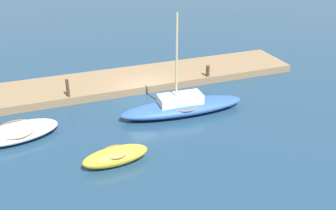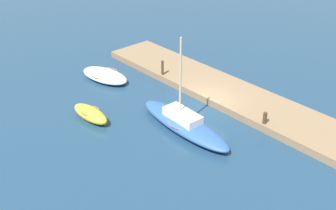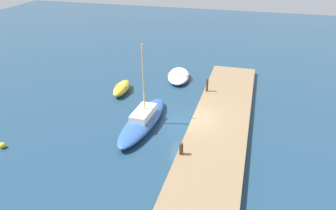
{
  "view_description": "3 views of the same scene",
  "coord_description": "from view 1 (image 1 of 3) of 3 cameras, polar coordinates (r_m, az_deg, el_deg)",
  "views": [
    {
      "loc": [
        6.34,
        20.73,
        10.1
      ],
      "look_at": [
        -0.32,
        2.91,
        0.59
      ],
      "focal_mm": 40.4,
      "sensor_mm": 36.0,
      "label": 1
    },
    {
      "loc": [
        -16.16,
        17.89,
        13.65
      ],
      "look_at": [
        0.61,
        2.74,
        0.84
      ],
      "focal_mm": 44.39,
      "sensor_mm": 36.0,
      "label": 2
    },
    {
      "loc": [
        -19.88,
        -3.91,
        11.74
      ],
      "look_at": [
        1.04,
        1.83,
        0.71
      ],
      "focal_mm": 35.23,
      "sensor_mm": 36.0,
      "label": 3
    }
  ],
  "objects": [
    {
      "name": "ground_plane",
      "position": [
        23.92,
        -3.17,
        1.52
      ],
      "size": [
        84.0,
        84.0,
        0.0
      ],
      "primitive_type": "plane",
      "color": "navy"
    },
    {
      "name": "dinghy_yellow",
      "position": [
        17.36,
        -7.9,
        -7.63
      ],
      "size": [
        3.11,
        1.28,
        0.83
      ],
      "rotation": [
        0.0,
        0.0,
        0.07
      ],
      "color": "gold",
      "rests_on": "ground_plane"
    },
    {
      "name": "mooring_post_mid_west",
      "position": [
        23.1,
        -14.9,
        2.49
      ],
      "size": [
        0.18,
        0.18,
        1.1
      ],
      "primitive_type": "cylinder",
      "color": "#47331E",
      "rests_on": "dock_platform"
    },
    {
      "name": "motorboat_white",
      "position": [
        20.58,
        -21.81,
        -3.84
      ],
      "size": [
        4.37,
        2.64,
        0.68
      ],
      "rotation": [
        0.0,
        0.0,
        0.18
      ],
      "color": "white",
      "rests_on": "ground_plane"
    },
    {
      "name": "dock_platform",
      "position": [
        25.71,
        -4.64,
        3.91
      ],
      "size": [
        21.9,
        3.9,
        0.48
      ],
      "primitive_type": "cube",
      "color": "#846B4C",
      "rests_on": "ground_plane"
    },
    {
      "name": "mooring_post_west",
      "position": [
        25.5,
        6.02,
        5.14
      ],
      "size": [
        0.23,
        0.23,
        0.74
      ],
      "primitive_type": "cylinder",
      "color": "#47331E",
      "rests_on": "dock_platform"
    },
    {
      "name": "sailboat_blue",
      "position": [
        21.48,
        2.18,
        -0.12
      ],
      "size": [
        7.34,
        2.18,
        5.76
      ],
      "rotation": [
        0.0,
        0.0,
        -0.05
      ],
      "color": "#2D569E",
      "rests_on": "ground_plane"
    }
  ]
}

